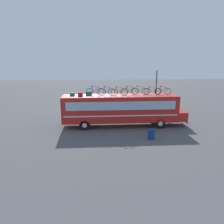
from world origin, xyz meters
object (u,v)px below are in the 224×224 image
Objects in this scene: bus at (122,108)px; rooftop_bicycle_6 at (152,91)px; rooftop_bicycle_7 at (163,91)px; trash_bin at (151,134)px; rooftop_bicycle_2 at (107,92)px; rooftop_bicycle_4 at (130,91)px; rooftop_bicycle_3 at (119,92)px; luggage_bag_2 at (80,94)px; rooftop_bicycle_1 at (95,91)px; street_lamp at (156,86)px; luggage_bag_1 at (72,94)px; luggage_bag_3 at (89,93)px; rooftop_bicycle_5 at (140,91)px.

bus is 3.61m from rooftop_bicycle_6.
trash_bin is at bearing -116.90° from rooftop_bicycle_7.
rooftop_bicycle_2 reaches higher than rooftop_bicycle_4.
rooftop_bicycle_6 is 5.56m from trash_bin.
rooftop_bicycle_3 is 0.98× the size of rooftop_bicycle_4.
luggage_bag_2 is 0.27× the size of rooftop_bicycle_3.
rooftop_bicycle_1 is (1.43, 0.55, 0.21)m from luggage_bag_2.
rooftop_bicycle_4 is 7.00m from street_lamp.
luggage_bag_1 is 0.78× the size of luggage_bag_3.
rooftop_bicycle_4 reaches higher than rooftop_bicycle_3.
luggage_bag_2 is 8.39m from rooftop_bicycle_7.
trash_bin is at bearing -42.93° from rooftop_bicycle_1.
rooftop_bicycle_4 reaches higher than luggage_bag_3.
rooftop_bicycle_3 is (-0.32, -0.42, 1.72)m from bus.
trash_bin is at bearing -31.22° from luggage_bag_1.
rooftop_bicycle_3 reaches higher than luggage_bag_1.
luggage_bag_1 is 5.78m from rooftop_bicycle_4.
rooftop_bicycle_7 is (4.27, 0.15, 1.71)m from bus.
luggage_bag_3 is at bearing 165.74° from rooftop_bicycle_3.
rooftop_bicycle_6 is 5.87m from street_lamp.
rooftop_bicycle_5 is at bearing 92.08° from trash_bin.
luggage_bag_1 is 4.63m from rooftop_bicycle_3.
rooftop_bicycle_6 reaches higher than trash_bin.
luggage_bag_1 reaches higher than trash_bin.
rooftop_bicycle_1 reaches higher than rooftop_bicycle_4.
trash_bin is at bearing -103.88° from rooftop_bicycle_6.
rooftop_bicycle_1 is 7.21m from trash_bin.
rooftop_bicycle_1 is 3.52m from rooftop_bicycle_4.
rooftop_bicycle_6 is at bearing 0.17° from rooftop_bicycle_5.
rooftop_bicycle_1 is (2.25, 0.17, 0.25)m from luggage_bag_1.
luggage_bag_3 is (-3.31, 0.34, 1.54)m from bus.
luggage_bag_1 is 0.26× the size of rooftop_bicycle_5.
rooftop_bicycle_5 reaches higher than bus.
rooftop_bicycle_5 is 5.45m from trash_bin.
luggage_bag_3 is 3.08m from rooftop_bicycle_3.
street_lamp is (7.80, 5.59, -0.17)m from rooftop_bicycle_1.
street_lamp is at bearing 52.29° from rooftop_bicycle_4.
luggage_bag_3 is (1.62, 0.27, 0.06)m from luggage_bag_1.
rooftop_bicycle_4 reaches higher than rooftop_bicycle_5.
trash_bin is 10.87m from street_lamp.
luggage_bag_1 is 0.26× the size of rooftop_bicycle_4.
rooftop_bicycle_7 is at bearing 2.06° from bus.
luggage_bag_3 is at bearing 178.62° from rooftop_bicycle_7.
rooftop_bicycle_5 reaches higher than rooftop_bicycle_6.
street_lamp reaches higher than bus.
rooftop_bicycle_7 is at bearing -7.20° from rooftop_bicycle_6.
luggage_bag_3 is at bearing 179.48° from rooftop_bicycle_5.
rooftop_bicycle_1 is at bearing 166.25° from rooftop_bicycle_2.
street_lamp is at bearing 70.55° from rooftop_bicycle_6.
bus is 2.58m from rooftop_bicycle_5.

